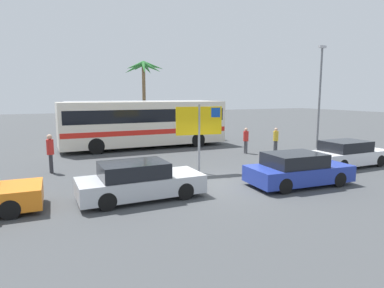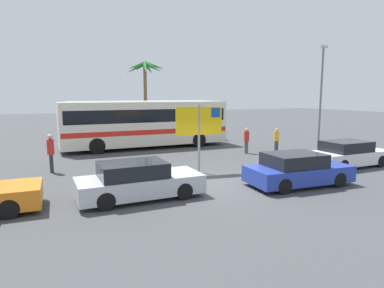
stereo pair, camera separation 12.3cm
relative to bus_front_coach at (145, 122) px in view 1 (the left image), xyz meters
name	(u,v)px [view 1 (the left image)]	position (x,y,z in m)	size (l,w,h in m)	color
ground	(220,185)	(-0.04, -10.50, -1.78)	(120.00, 120.00, 0.00)	#424447
bus_front_coach	(145,122)	(0.00, 0.00, 0.00)	(11.22, 2.53, 3.17)	silver
bus_rear_coach	(142,119)	(0.69, 3.20, 0.00)	(11.22, 2.53, 3.17)	silver
ferry_sign	(200,123)	(0.16, -8.25, 0.54)	(2.19, 0.37, 3.20)	gray
car_white	(348,154)	(7.67, -10.11, -1.15)	(4.28, 1.79, 1.32)	silver
car_silver	(139,181)	(-3.53, -10.90, -1.15)	(4.36, 1.80, 1.32)	#B7BABF
car_blue	(297,170)	(2.79, -11.85, -1.15)	(4.29, 2.09, 1.32)	#23389E
pedestrian_near_sign	(276,138)	(6.84, -5.42, -0.85)	(0.32, 0.32, 1.59)	#4C4C51
pedestrian_crossing_lot	(50,150)	(-6.20, -5.39, -0.70)	(0.32, 0.32, 1.83)	#2D2D33
pedestrian_by_bus	(246,138)	(5.06, -4.76, -0.84)	(0.32, 0.32, 1.61)	#4C4C51
lamp_post_left_side	(320,93)	(10.80, -4.95, 1.98)	(0.56, 0.20, 6.87)	slate
palm_tree_seaside	(144,74)	(2.67, 8.99, 3.83)	(3.84, 3.73, 6.80)	brown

